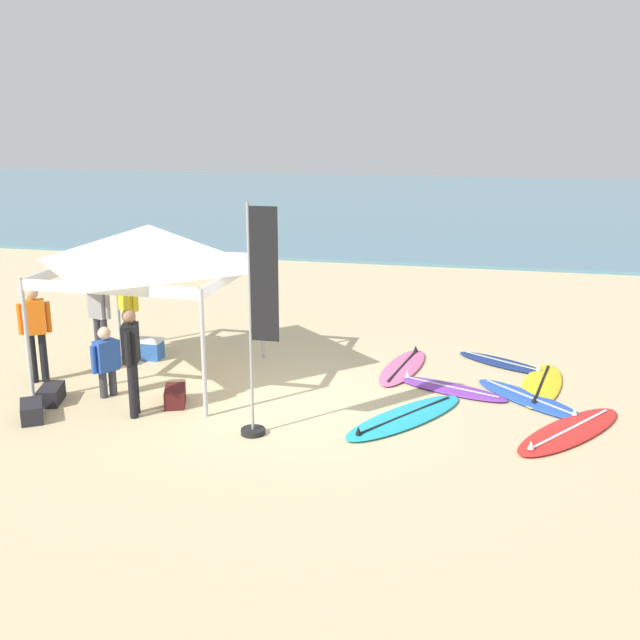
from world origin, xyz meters
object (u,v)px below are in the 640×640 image
object	(u,v)px
surfboard_navy	(502,363)
surfboard_blue	(529,399)
surfboard_pink	(403,367)
cooler_box	(149,349)
surfboard_red	(570,431)
canopy_tent	(150,246)
person_yellow	(128,304)
person_orange	(35,328)
person_grey	(99,312)
gear_bag_by_pole	(175,396)
person_blue	(106,359)
surfboard_cyan	(405,417)
banner_flag	(258,332)
surfboard_yellow	(541,385)
gear_bag_on_sand	(51,394)
person_black	(131,355)
surfboard_purple	(450,388)
gear_bag_near_tent	(32,411)

from	to	relation	value
surfboard_navy	surfboard_blue	world-z (taller)	same
surfboard_pink	cooler_box	distance (m)	4.87
surfboard_red	canopy_tent	bearing A→B (deg)	172.57
person_yellow	person_orange	size ratio (longest dim) A/B	1.00
person_grey	person_orange	bearing A→B (deg)	-113.81
canopy_tent	person_grey	size ratio (longest dim) A/B	1.84
canopy_tent	gear_bag_by_pole	world-z (taller)	canopy_tent
canopy_tent	person_blue	world-z (taller)	canopy_tent
surfboard_cyan	banner_flag	world-z (taller)	banner_flag
surfboard_yellow	gear_bag_on_sand	distance (m)	8.25
surfboard_cyan	person_blue	distance (m)	4.99
surfboard_red	gear_bag_by_pole	bearing A→B (deg)	-177.85
person_black	gear_bag_on_sand	distance (m)	1.81
surfboard_purple	surfboard_cyan	bearing A→B (deg)	-112.64
person_orange	person_grey	bearing A→B (deg)	66.19
person_orange	surfboard_navy	bearing A→B (deg)	19.46
person_yellow	person_orange	xyz separation A→B (m)	(-0.79, -1.90, 0.00)
person_yellow	person_blue	size ratio (longest dim) A/B	1.43
gear_bag_near_tent	surfboard_pink	bearing A→B (deg)	35.19
person_grey	cooler_box	bearing A→B (deg)	28.69
gear_bag_near_tent	gear_bag_on_sand	size ratio (longest dim) A/B	1.00
banner_flag	gear_bag_on_sand	distance (m)	4.01
surfboard_navy	gear_bag_by_pole	xyz separation A→B (m)	(-5.19, -3.28, 0.10)
surfboard_pink	person_blue	bearing A→B (deg)	-151.42
canopy_tent	surfboard_cyan	distance (m)	5.21
surfboard_navy	person_orange	world-z (taller)	person_orange
surfboard_blue	surfboard_red	bearing A→B (deg)	-66.40
surfboard_navy	gear_bag_near_tent	world-z (taller)	gear_bag_near_tent
gear_bag_near_tent	gear_bag_by_pole	bearing A→B (deg)	30.28
gear_bag_by_pole	surfboard_pink	bearing A→B (deg)	37.69
surfboard_pink	person_grey	size ratio (longest dim) A/B	1.36
surfboard_red	surfboard_purple	bearing A→B (deg)	142.23
surfboard_purple	gear_bag_on_sand	xyz separation A→B (m)	(-6.32, -2.04, 0.10)
gear_bag_by_pole	gear_bag_on_sand	world-z (taller)	same
surfboard_purple	gear_bag_on_sand	distance (m)	6.64
surfboard_purple	person_orange	distance (m)	7.24
surfboard_blue	gear_bag_by_pole	bearing A→B (deg)	-165.56
surfboard_cyan	surfboard_red	size ratio (longest dim) A/B	1.02
banner_flag	gear_bag_near_tent	distance (m)	3.88
person_yellow	person_grey	xyz separation A→B (m)	(-0.25, -0.67, 0.00)
surfboard_blue	banner_flag	size ratio (longest dim) A/B	0.59
surfboard_pink	surfboard_navy	size ratio (longest dim) A/B	1.26
gear_bag_near_tent	canopy_tent	bearing A→B (deg)	64.96
person_yellow	cooler_box	bearing A→B (deg)	-26.42
surfboard_cyan	gear_bag_on_sand	xyz separation A→B (m)	(-5.72, -0.60, 0.10)
surfboard_navy	gear_bag_near_tent	bearing A→B (deg)	-148.20
surfboard_blue	gear_bag_by_pole	distance (m)	5.80
surfboard_navy	gear_bag_near_tent	xyz separation A→B (m)	(-7.07, -4.39, 0.10)
surfboard_purple	person_grey	size ratio (longest dim) A/B	1.23
surfboard_pink	person_orange	world-z (taller)	person_orange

